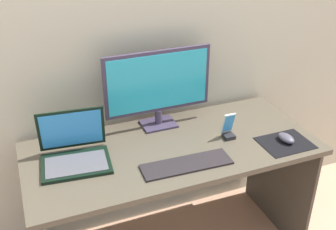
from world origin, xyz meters
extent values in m
cube|color=#BAB49C|center=(0.00, 0.37, 1.25)|extent=(6.00, 0.04, 2.50)
cube|color=#4B4335|center=(0.00, 0.00, 0.70)|extent=(1.44, 0.63, 0.03)
cube|color=#453E33|center=(0.68, 0.00, 0.34)|extent=(0.02, 0.59, 0.68)
cube|color=#382F45|center=(0.01, 0.22, 0.72)|extent=(0.18, 0.14, 0.01)
cylinder|color=#382F45|center=(0.01, 0.22, 0.76)|extent=(0.04, 0.04, 0.08)
cube|color=#382F45|center=(0.01, 0.22, 0.97)|extent=(0.57, 0.02, 0.33)
cube|color=#26A5BF|center=(0.01, 0.21, 0.97)|extent=(0.53, 0.00, 0.29)
cube|color=black|center=(-0.47, 0.01, 0.72)|extent=(0.33, 0.25, 0.02)
cube|color=#47474C|center=(-0.47, 0.00, 0.73)|extent=(0.29, 0.19, 0.00)
cube|color=black|center=(-0.46, 0.14, 0.83)|extent=(0.31, 0.07, 0.21)
cube|color=#338CD8|center=(-0.46, 0.13, 0.84)|extent=(0.28, 0.06, 0.19)
cube|color=black|center=(0.00, -0.17, 0.72)|extent=(0.43, 0.14, 0.01)
cube|color=black|center=(0.53, -0.18, 0.71)|extent=(0.25, 0.20, 0.00)
ellipsoid|color=#484451|center=(0.54, -0.17, 0.73)|extent=(0.07, 0.11, 0.04)
cube|color=black|center=(0.30, -0.03, 0.72)|extent=(0.06, 0.05, 0.02)
cube|color=silver|center=(0.30, -0.02, 0.79)|extent=(0.06, 0.04, 0.12)
cube|color=#338CD8|center=(0.30, -0.02, 0.79)|extent=(0.05, 0.03, 0.10)
camera|label=1|loc=(-0.64, -1.57, 1.81)|focal=43.72mm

